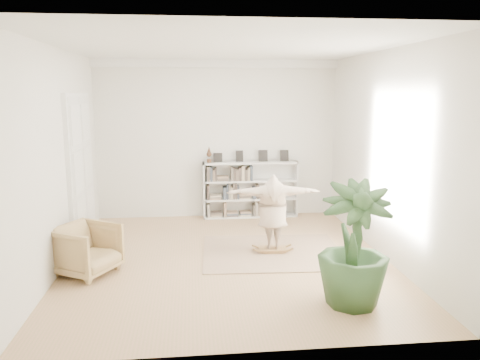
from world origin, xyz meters
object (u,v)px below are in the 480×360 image
Objects in this scene: rocker_board at (272,249)px; bookshelf at (250,190)px; person at (273,210)px; houseplant at (354,245)px; armchair at (86,250)px.

bookshelf is at bearing 94.66° from rocker_board.
bookshelf is 2.56m from person.
bookshelf is 4.82m from houseplant.
armchair is 0.53× the size of person.
person is 2.31m from houseplant.
houseplant is at bearing -80.31° from bookshelf.
bookshelf is at bearing -13.28° from armchair.
bookshelf is at bearing -85.34° from person.
bookshelf is 4.45m from armchair.
rocker_board is (3.13, 0.68, -0.34)m from armchair.
bookshelf is 4.29× the size of rocker_board.
person is at bearing -88.00° from bookshelf.
houseplant is (0.72, -2.19, 0.79)m from rocker_board.
armchair is at bearing -133.28° from bookshelf.
armchair is at bearing 158.54° from houseplant.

